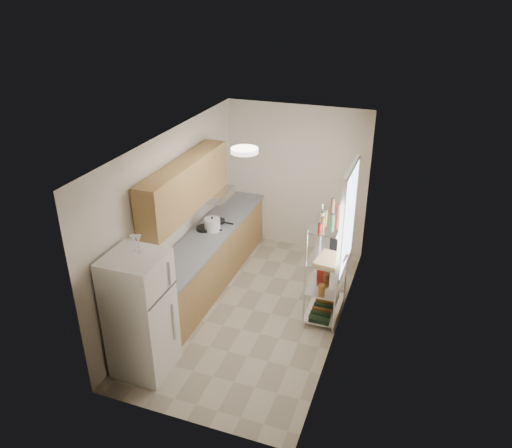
{
  "coord_description": "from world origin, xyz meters",
  "views": [
    {
      "loc": [
        2.09,
        -5.73,
        4.44
      ],
      "look_at": [
        -0.05,
        0.25,
        1.31
      ],
      "focal_mm": 35.0,
      "sensor_mm": 36.0,
      "label": 1
    }
  ],
  "objects": [
    {
      "name": "window",
      "position": [
        1.23,
        0.35,
        1.55
      ],
      "size": [
        0.06,
        1.0,
        1.46
      ],
      "primitive_type": "cube",
      "color": "white",
      "rests_on": "room"
    },
    {
      "name": "ceiling_dome",
      "position": [
        0.0,
        -0.3,
        2.57
      ],
      "size": [
        0.34,
        0.34,
        0.05
      ],
      "primitive_type": "cylinder",
      "color": "white",
      "rests_on": "room"
    },
    {
      "name": "rice_cooker",
      "position": [
        -0.9,
        0.6,
        1.0
      ],
      "size": [
        0.25,
        0.25,
        0.2
      ],
      "primitive_type": "cylinder",
      "color": "white",
      "rests_on": "counter_run"
    },
    {
      "name": "frying_pan_large",
      "position": [
        -1.03,
        0.57,
        0.92
      ],
      "size": [
        0.28,
        0.28,
        0.04
      ],
      "primitive_type": "cylinder",
      "rotation": [
        0.0,
        0.0,
        0.1
      ],
      "color": "black",
      "rests_on": "counter_run"
    },
    {
      "name": "refrigerator",
      "position": [
        -0.87,
        -1.59,
        0.81
      ],
      "size": [
        0.67,
        0.67,
        1.62
      ],
      "primitive_type": "cube",
      "color": "white",
      "rests_on": "ground"
    },
    {
      "name": "frying_pan_small",
      "position": [
        -0.92,
        0.88,
        0.92
      ],
      "size": [
        0.23,
        0.23,
        0.04
      ],
      "primitive_type": "cylinder",
      "rotation": [
        0.0,
        0.0,
        -0.09
      ],
      "color": "black",
      "rests_on": "counter_run"
    },
    {
      "name": "storage_bag",
      "position": [
        0.9,
        0.45,
        0.65
      ],
      "size": [
        0.12,
        0.16,
        0.18
      ],
      "primitive_type": "cube",
      "rotation": [
        0.0,
        0.0,
        0.06
      ],
      "color": "maroon",
      "rests_on": "bakers_rack"
    },
    {
      "name": "espresso_machine",
      "position": [
        1.07,
        0.58,
        1.14
      ],
      "size": [
        0.19,
        0.25,
        0.26
      ],
      "primitive_type": "cube",
      "rotation": [
        0.0,
        0.0,
        -0.2
      ],
      "color": "black",
      "rests_on": "bakers_rack"
    },
    {
      "name": "bakers_rack",
      "position": [
        1.0,
        0.3,
        1.11
      ],
      "size": [
        0.45,
        0.9,
        1.73
      ],
      "color": "silver",
      "rests_on": "ground"
    },
    {
      "name": "wine_glass_a",
      "position": [
        -0.85,
        -1.48,
        1.72
      ],
      "size": [
        0.08,
        0.08,
        0.22
      ],
      "primitive_type": null,
      "color": "silver",
      "rests_on": "refrigerator"
    },
    {
      "name": "cutting_board",
      "position": [
        1.08,
        0.11,
        1.03
      ],
      "size": [
        0.41,
        0.5,
        0.03
      ],
      "primitive_type": "cube",
      "rotation": [
        0.0,
        0.0,
        -0.15
      ],
      "color": "tan",
      "rests_on": "bakers_rack"
    },
    {
      "name": "wine_glass_b",
      "position": [
        -0.93,
        -1.46,
        1.71
      ],
      "size": [
        0.07,
        0.07,
        0.2
      ],
      "primitive_type": null,
      "color": "silver",
      "rests_on": "refrigerator"
    },
    {
      "name": "range_hood",
      "position": [
        -1.0,
        0.9,
        1.39
      ],
      "size": [
        0.5,
        0.6,
        0.12
      ],
      "primitive_type": "cube",
      "color": "#B7BABC",
      "rests_on": "room"
    },
    {
      "name": "upper_cabinets",
      "position": [
        -1.05,
        0.1,
        1.81
      ],
      "size": [
        0.33,
        2.2,
        0.72
      ],
      "primitive_type": "cube",
      "color": "#A68147",
      "rests_on": "room"
    },
    {
      "name": "counter_run",
      "position": [
        -0.92,
        0.44,
        0.45
      ],
      "size": [
        0.63,
        3.51,
        0.9
      ],
      "color": "#A68147",
      "rests_on": "ground"
    },
    {
      "name": "room",
      "position": [
        0.0,
        0.0,
        1.3
      ],
      "size": [
        2.52,
        4.42,
        2.62
      ],
      "color": "#B3A891",
      "rests_on": "ground"
    }
  ]
}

